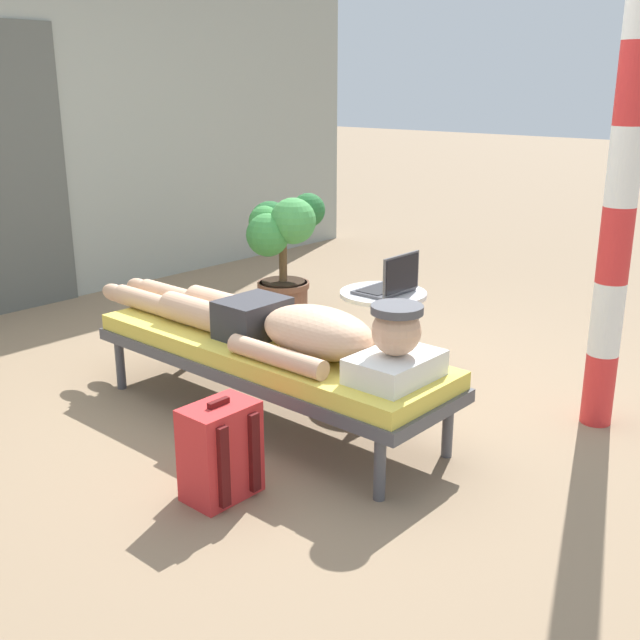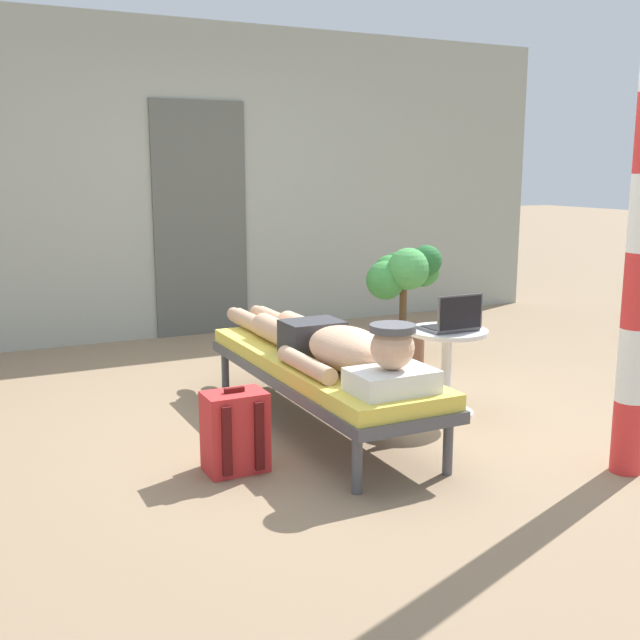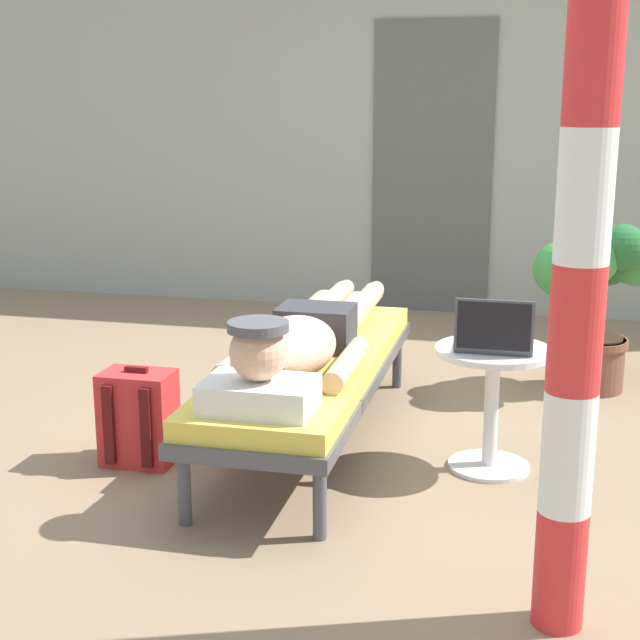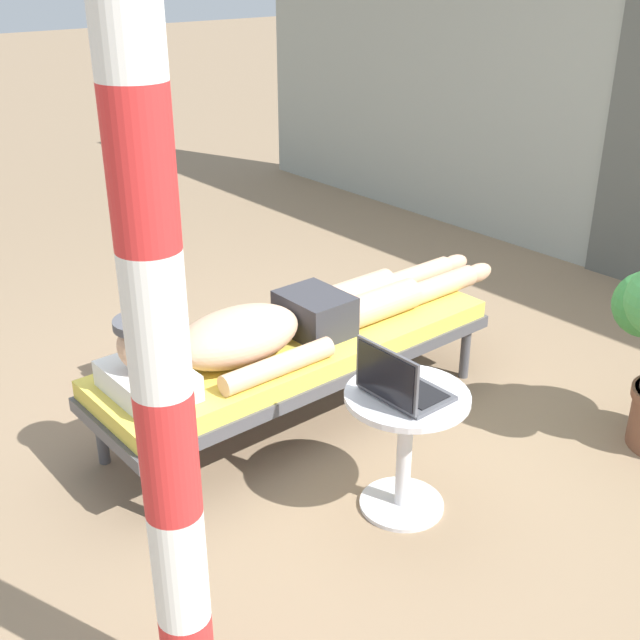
{
  "view_description": "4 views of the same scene",
  "coord_description": "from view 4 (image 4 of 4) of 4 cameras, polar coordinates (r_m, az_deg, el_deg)",
  "views": [
    {
      "loc": [
        -2.69,
        -2.71,
        1.63
      ],
      "look_at": [
        0.02,
        -0.32,
        0.51
      ],
      "focal_mm": 43.14,
      "sensor_mm": 36.0,
      "label": 1
    },
    {
      "loc": [
        -2.06,
        -3.94,
        1.47
      ],
      "look_at": [
        -0.13,
        -0.03,
        0.6
      ],
      "focal_mm": 43.1,
      "sensor_mm": 36.0,
      "label": 2
    },
    {
      "loc": [
        0.75,
        -3.94,
        1.52
      ],
      "look_at": [
        -0.11,
        -0.32,
        0.61
      ],
      "focal_mm": 51.57,
      "sensor_mm": 36.0,
      "label": 3
    },
    {
      "loc": [
        2.37,
        -2.18,
        2.04
      ],
      "look_at": [
        -0.14,
        -0.08,
        0.51
      ],
      "focal_mm": 44.5,
      "sensor_mm": 36.0,
      "label": 4
    }
  ],
  "objects": [
    {
      "name": "ground_plane",
      "position": [
        3.81,
        2.21,
        -7.24
      ],
      "size": [
        40.0,
        40.0,
        0.0
      ],
      "primitive_type": "plane",
      "color": "#8C7256"
    },
    {
      "name": "lounge_chair",
      "position": [
        3.68,
        -1.49,
        -2.31
      ],
      "size": [
        0.6,
        1.99,
        0.42
      ],
      "color": "#4C4C51",
      "rests_on": "ground"
    },
    {
      "name": "person_reclining",
      "position": [
        3.55,
        -2.87,
        -0.32
      ],
      "size": [
        0.53,
        2.17,
        0.33
      ],
      "color": "white",
      "rests_on": "lounge_chair"
    },
    {
      "name": "side_table",
      "position": [
        3.1,
        6.16,
        -7.96
      ],
      "size": [
        0.48,
        0.48,
        0.52
      ],
      "color": "silver",
      "rests_on": "ground"
    },
    {
      "name": "laptop",
      "position": [
        2.95,
        5.67,
        -4.64
      ],
      "size": [
        0.31,
        0.24,
        0.23
      ],
      "color": "#4C4C51",
      "rests_on": "side_table"
    },
    {
      "name": "backpack",
      "position": [
        4.06,
        -11.56,
        -2.48
      ],
      "size": [
        0.3,
        0.26,
        0.42
      ],
      "color": "red",
      "rests_on": "ground"
    },
    {
      "name": "porch_post",
      "position": [
        1.86,
        -11.71,
        -0.22
      ],
      "size": [
        0.15,
        0.15,
        2.52
      ],
      "color": "red",
      "rests_on": "ground"
    }
  ]
}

